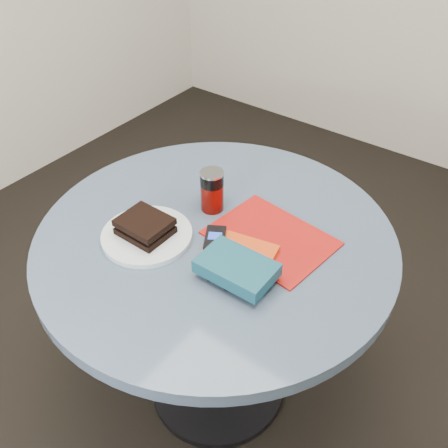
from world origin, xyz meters
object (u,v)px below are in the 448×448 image
Objects in this scene: table at (216,275)px; plate at (147,235)px; soda_can at (212,191)px; mp3_player at (215,238)px; sandwich at (145,226)px; novel at (237,268)px; pepper_grinder at (210,190)px; headphones at (221,281)px; red_book at (240,252)px; magazine at (271,238)px.

table is 4.03× the size of plate.
soda_can is 1.20× the size of mp3_player.
plate is 0.03m from sandwich.
pepper_grinder is at bearing 138.55° from novel.
headphones is at bearing -4.10° from plate.
table is 5.34× the size of novel.
novel reaches higher than table.
table is 7.87× the size of soda_can.
novel is 1.77× the size of mp3_player.
plate is at bearing -106.82° from soda_can.
sandwich is 0.22m from soda_can.
sandwich is at bearing -171.50° from red_book.
novel is at bearing -35.86° from table.
mp3_player is at bearing -48.72° from pepper_grinder.
soda_can reaches higher than headphones.
headphones is (0.09, -0.10, -0.02)m from mp3_player.
sandwich is 0.34m from magazine.
red_book is 1.94× the size of headphones.
magazine is (0.21, -0.01, -0.06)m from soda_can.
magazine is at bearing 28.69° from table.
headphones is (0.27, -0.02, 0.00)m from plate.
table is at bearing -47.12° from pepper_grinder.
mp3_player is at bearing 25.50° from sandwich.
mp3_player is at bearing 175.04° from red_book.
magazine is at bearing -8.32° from pepper_grinder.
novel reaches higher than mp3_player.
sandwich is at bearing -154.50° from mp3_player.
magazine is at bearing 87.65° from headphones.
headphones is at bearing -47.10° from mp3_player.
soda_can is at bearing 131.33° from headphones.
magazine is 0.16m from mp3_player.
red_book is at bearing 20.26° from sandwich.
red_book is at bearing 6.80° from mp3_player.
pepper_grinder is 0.98× the size of headphones.
table is 11.08× the size of pepper_grinder.
sandwich is 0.75× the size of red_book.
plate is 0.24m from pepper_grinder.
headphones is at bearing -48.05° from pepper_grinder.
pepper_grinder is at bearing 138.12° from soda_can.
sandwich is at bearing -139.23° from table.
soda_can reaches higher than table.
novel is at bearing -72.42° from red_book.
headphones reaches higher than magazine.
soda_can is 1.37× the size of headphones.
sandwich is at bearing -176.28° from plate.
soda_can is at bearing 130.02° from mp3_player.
novel is at bearing 3.41° from plate.
soda_can is at bearing -41.88° from pepper_grinder.
soda_can is 1.41× the size of pepper_grinder.
novel is 0.13m from mp3_player.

